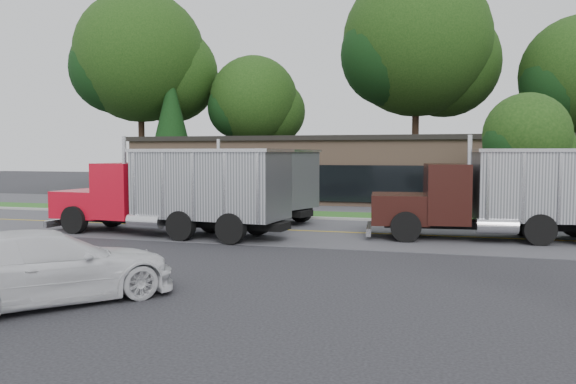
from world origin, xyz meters
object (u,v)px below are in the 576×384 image
(dump_truck_red, at_px, (180,189))
(dump_truck_blue, at_px, (253,184))
(dump_truck_maroon, at_px, (512,192))
(rally_car, at_px, (47,267))

(dump_truck_red, distance_m, dump_truck_blue, 5.13)
(dump_truck_red, xyz_separation_m, dump_truck_maroon, (12.31, 2.22, -0.00))
(dump_truck_maroon, bearing_deg, dump_truck_red, 4.21)
(rally_car, bearing_deg, dump_truck_maroon, -92.18)
(dump_truck_blue, height_order, rally_car, dump_truck_blue)
(dump_truck_red, xyz_separation_m, dump_truck_blue, (1.28, 4.96, -0.02))
(dump_truck_red, height_order, dump_truck_blue, same)
(dump_truck_red, relative_size, rally_car, 1.85)
(dump_truck_red, distance_m, dump_truck_maroon, 12.51)
(dump_truck_red, bearing_deg, rally_car, 105.70)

